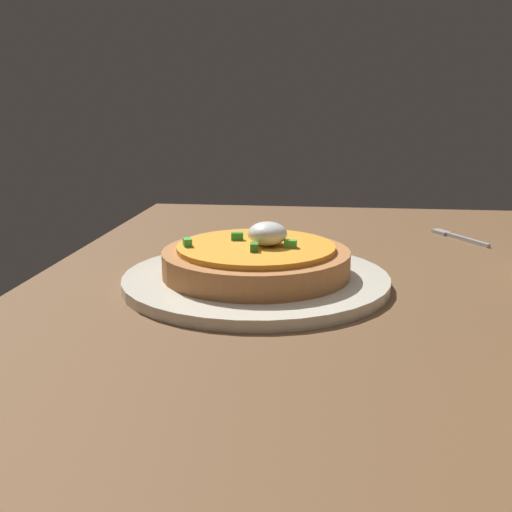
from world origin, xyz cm
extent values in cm
cube|color=brown|center=(0.00, 0.00, 1.57)|extent=(102.46, 68.42, 3.14)
cylinder|color=silver|center=(-1.38, -9.27, 3.72)|extent=(28.10, 28.10, 1.16)
cylinder|color=#BC7843|center=(-1.38, -9.27, 5.63)|extent=(19.74, 19.74, 2.65)
cylinder|color=#F7A02C|center=(-1.38, -9.27, 7.23)|extent=(16.61, 16.61, 0.56)
ellipsoid|color=white|center=(-1.35, -8.06, 8.75)|extent=(4.09, 4.09, 2.46)
cube|color=green|center=(-0.56, -5.61, 7.91)|extent=(0.86, 1.31, 0.80)
cube|color=#338036|center=(-4.82, -8.96, 7.91)|extent=(1.47, 1.16, 0.80)
cube|color=#2C8D31|center=(-3.44, -11.56, 7.91)|extent=(0.94, 1.36, 0.80)
cube|color=#27882C|center=(-5.20, -9.56, 7.91)|extent=(1.51, 1.32, 0.80)
cube|color=green|center=(0.40, -16.26, 7.91)|extent=(1.49, 1.22, 0.80)
cube|color=#37842E|center=(1.30, -9.13, 7.91)|extent=(1.36, 0.94, 0.80)
cube|color=#B7B7BC|center=(-25.23, 17.43, 3.39)|extent=(7.39, 4.61, 0.50)
cube|color=#B7B7BC|center=(-29.98, 14.68, 3.39)|extent=(3.12, 2.61, 0.50)
camera|label=1|loc=(60.44, -1.86, 22.23)|focal=42.97mm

